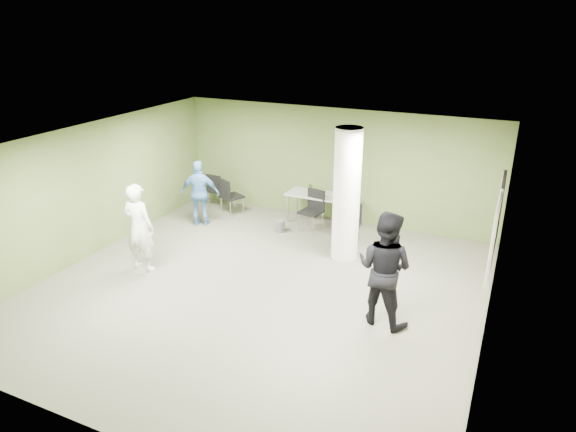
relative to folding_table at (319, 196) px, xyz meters
The scene contains 17 objects.
floor 3.61m from the folding_table, 86.83° to the right, with size 8.00×8.00×0.00m, color #4E4D3E.
ceiling 4.11m from the folding_table, 86.83° to the right, with size 8.00×8.00×0.00m, color white.
wall_back 0.86m from the folding_table, 67.10° to the left, with size 8.00×0.02×2.80m, color #4C5D2B.
wall_left 5.24m from the folding_table, 137.09° to the right, with size 0.02×8.00×2.80m, color #4C5D2B.
wall_right_cream 5.53m from the folding_table, 40.13° to the right, with size 0.02×8.00×2.80m, color beige.
column 2.07m from the folding_table, 52.11° to the right, with size 0.56×0.56×2.80m, color silver.
whiteboard 4.80m from the folding_table, 29.57° to the right, with size 0.05×2.30×1.30m.
wall_clock 5.01m from the folding_table, 29.56° to the right, with size 0.06×0.32×0.32m.
folding_table is the anchor object (origin of this frame).
wastebasket 1.23m from the folding_table, 126.80° to the right, with size 0.25×0.25×0.28m, color #4C4C4C.
chair_back_left 2.89m from the folding_table, behind, with size 0.49×0.49×0.94m.
chair_back_right 2.35m from the folding_table, 169.58° to the right, with size 0.65×0.65×0.98m.
chair_table_left 0.44m from the folding_table, 86.77° to the right, with size 0.56×0.56×0.98m.
chair_table_right 1.30m from the folding_table, 34.13° to the right, with size 0.48×0.48×0.89m.
woman_white 4.46m from the folding_table, 121.78° to the right, with size 0.67×0.44×1.83m, color silver.
man_black 4.46m from the folding_table, 54.75° to the right, with size 0.96×0.75×1.98m, color black.
man_blue 2.89m from the folding_table, 153.33° to the right, with size 0.95×0.40×1.63m, color teal.
Camera 1 is at (4.05, -7.54, 4.86)m, focal length 32.00 mm.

